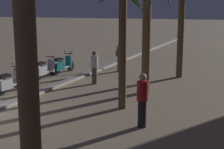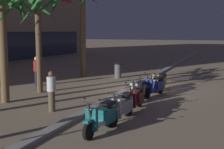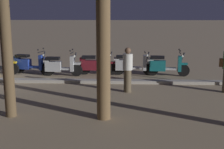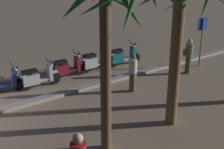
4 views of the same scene
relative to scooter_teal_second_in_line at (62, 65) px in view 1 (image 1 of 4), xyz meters
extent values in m
cylinder|color=black|center=(-0.82, 0.08, -0.20)|extent=(0.53, 0.15, 0.52)
cylinder|color=black|center=(0.51, -0.05, -0.20)|extent=(0.53, 0.15, 0.52)
cube|color=silver|center=(-0.21, 0.02, -0.14)|extent=(0.62, 0.33, 0.08)
cube|color=#197075|center=(0.29, -0.03, -0.02)|extent=(0.71, 0.38, 0.45)
cube|color=black|center=(0.31, -0.03, 0.35)|extent=(0.62, 0.35, 0.12)
cube|color=#197075|center=(-0.64, 0.06, 0.09)|extent=(0.17, 0.35, 0.66)
cube|color=#197075|center=(-0.82, 0.08, 0.09)|extent=(0.33, 0.19, 0.08)
cylinder|color=#333338|center=(-0.72, 0.07, 0.24)|extent=(0.29, 0.10, 0.69)
cylinder|color=black|center=(-0.64, 0.06, 0.56)|extent=(0.09, 0.56, 0.04)
sphere|color=white|center=(-0.74, 0.07, 0.42)|extent=(0.12, 0.12, 0.12)
cube|color=silver|center=(0.59, -0.05, 0.25)|extent=(0.26, 0.22, 0.16)
sphere|color=black|center=(-0.64, -0.18, 0.68)|extent=(0.07, 0.07, 0.07)
sphere|color=black|center=(-0.60, 0.30, 0.68)|extent=(0.07, 0.07, 0.07)
cylinder|color=black|center=(0.67, -0.12, -0.20)|extent=(0.52, 0.11, 0.52)
cylinder|color=black|center=(2.00, -0.14, -0.20)|extent=(0.52, 0.11, 0.52)
cube|color=silver|center=(1.28, -0.13, -0.14)|extent=(0.60, 0.29, 0.08)
cube|color=silver|center=(1.78, -0.14, -0.02)|extent=(0.68, 0.33, 0.45)
cube|color=black|center=(1.80, -0.14, 0.34)|extent=(0.60, 0.31, 0.12)
cube|color=silver|center=(0.85, -0.12, 0.09)|extent=(0.15, 0.34, 0.66)
cube|color=silver|center=(0.67, -0.12, 0.09)|extent=(0.32, 0.17, 0.08)
cylinder|color=#333338|center=(0.77, -0.12, 0.24)|extent=(0.28, 0.07, 0.69)
cylinder|color=black|center=(0.85, -0.12, 0.56)|extent=(0.05, 0.56, 0.04)
sphere|color=white|center=(0.75, -0.12, 0.42)|extent=(0.12, 0.12, 0.12)
cube|color=silver|center=(2.08, -0.14, 0.24)|extent=(0.24, 0.20, 0.16)
cylinder|color=black|center=(2.30, -0.12, -0.20)|extent=(0.52, 0.10, 0.52)
cylinder|color=black|center=(3.51, -0.13, -0.20)|extent=(0.52, 0.10, 0.52)
cube|color=maroon|center=(2.86, -0.13, -0.14)|extent=(0.60, 0.29, 0.08)
cube|color=maroon|center=(3.29, -0.13, -0.03)|extent=(0.68, 0.33, 0.44)
cube|color=black|center=(3.31, -0.13, 0.32)|extent=(0.60, 0.31, 0.12)
cube|color=maroon|center=(2.48, -0.12, 0.09)|extent=(0.14, 0.34, 0.66)
cube|color=maroon|center=(2.30, -0.12, 0.09)|extent=(0.32, 0.16, 0.08)
cylinder|color=#333338|center=(2.40, -0.12, 0.24)|extent=(0.28, 0.07, 0.69)
cylinder|color=black|center=(2.48, -0.12, 0.56)|extent=(0.05, 0.56, 0.04)
sphere|color=white|center=(2.38, -0.12, 0.42)|extent=(0.12, 0.12, 0.12)
cube|color=maroon|center=(3.59, -0.14, 0.22)|extent=(0.24, 0.20, 0.16)
sphere|color=black|center=(2.50, -0.36, 0.68)|extent=(0.07, 0.07, 0.07)
sphere|color=black|center=(2.50, 0.12, 0.68)|extent=(0.07, 0.07, 0.07)
cylinder|color=black|center=(3.81, 0.25, -0.20)|extent=(0.52, 0.12, 0.52)
cylinder|color=black|center=(5.05, 0.20, -0.20)|extent=(0.52, 0.12, 0.52)
cube|color=silver|center=(4.38, 0.22, -0.14)|extent=(0.61, 0.30, 0.08)
cube|color=silver|center=(4.83, 0.21, -0.04)|extent=(0.69, 0.35, 0.43)
cube|color=black|center=(4.85, 0.21, 0.30)|extent=(0.61, 0.32, 0.12)
cube|color=silver|center=(3.99, 0.24, 0.09)|extent=(0.15, 0.35, 0.66)
cube|color=silver|center=(3.81, 0.25, 0.09)|extent=(0.33, 0.17, 0.08)
cylinder|color=#333338|center=(3.91, 0.24, 0.24)|extent=(0.29, 0.08, 0.69)
cylinder|color=black|center=(3.99, 0.24, 0.56)|extent=(0.06, 0.56, 0.04)
sphere|color=white|center=(3.89, 0.24, 0.42)|extent=(0.12, 0.12, 0.12)
sphere|color=black|center=(4.00, 0.00, 0.68)|extent=(0.07, 0.07, 0.07)
sphere|color=black|center=(4.02, 0.48, 0.68)|extent=(0.07, 0.07, 0.07)
cylinder|color=#939399|center=(-3.09, 2.33, 0.74)|extent=(0.09, 0.09, 2.40)
cube|color=#1947B7|center=(-3.09, 2.27, 1.64)|extent=(0.60, 0.08, 0.60)
cube|color=white|center=(-3.09, 2.26, 1.64)|extent=(0.33, 0.04, 0.33)
cylinder|color=brown|center=(4.74, 5.40, 1.79)|extent=(0.28, 0.28, 4.51)
cylinder|color=brown|center=(-1.48, 6.13, 2.09)|extent=(0.33, 0.33, 5.11)
cylinder|color=olive|center=(10.74, 5.94, 2.50)|extent=(0.38, 0.38, 5.92)
cylinder|color=brown|center=(2.26, 5.48, 1.76)|extent=(0.35, 0.35, 4.44)
cylinder|color=black|center=(6.31, 6.64, -0.05)|extent=(0.26, 0.26, 0.83)
cylinder|color=#B21E23|center=(6.31, 6.64, 0.66)|extent=(0.34, 0.34, 0.59)
sphere|color=beige|center=(6.31, 6.64, 1.07)|extent=(0.22, 0.22, 0.22)
cylinder|color=brown|center=(-1.79, 2.69, -0.05)|extent=(0.26, 0.26, 0.83)
cylinder|color=#4C8C4C|center=(-1.79, 2.69, 0.66)|extent=(0.34, 0.34, 0.59)
sphere|color=beige|center=(-1.79, 2.69, 1.07)|extent=(0.22, 0.22, 0.22)
cube|color=brown|center=(-1.58, 2.64, 0.57)|extent=(0.15, 0.18, 0.28)
cylinder|color=brown|center=(1.62, 2.78, -0.07)|extent=(0.26, 0.26, 0.78)
cylinder|color=silver|center=(1.62, 2.78, 0.60)|extent=(0.34, 0.34, 0.56)
sphere|color=brown|center=(1.62, 2.78, 0.98)|extent=(0.21, 0.21, 0.21)
camera|label=1|loc=(15.42, 9.54, 3.04)|focal=53.47mm
camera|label=2|loc=(-8.64, -3.66, 2.56)|focal=51.28mm
camera|label=3|loc=(1.71, 12.87, 2.25)|focal=47.90mm
camera|label=4|loc=(8.84, 11.29, 4.41)|focal=48.39mm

